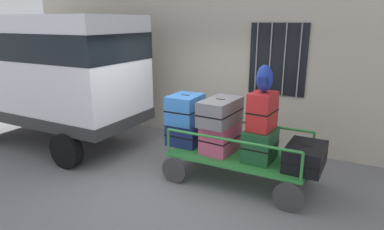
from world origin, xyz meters
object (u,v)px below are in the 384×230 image
object	(u,v)px
suitcase_midleft_middle	(220,112)
suitcase_left_bottom	(184,134)
suitcase_center_middle	(262,111)
backpack	(265,79)
van	(49,67)
suitcase_center_bottom	(260,145)
suitcase_midleft_bottom	(221,137)
suitcase_left_middle	(185,109)
luggage_cart	(239,160)
suitcase_midright_bottom	(305,157)

from	to	relation	value
suitcase_midleft_middle	suitcase_left_bottom	bearing A→B (deg)	178.58
suitcase_center_middle	backpack	bearing A→B (deg)	101.84
van	backpack	world-z (taller)	van
suitcase_left_bottom	suitcase_center_middle	bearing A→B (deg)	0.51
suitcase_center_bottom	backpack	world-z (taller)	backpack
suitcase_midleft_bottom	suitcase_midleft_middle	bearing A→B (deg)	-90.00
suitcase_center_middle	suitcase_left_bottom	bearing A→B (deg)	-179.49
suitcase_left_bottom	suitcase_left_middle	xyz separation A→B (m)	(0.00, 0.05, 0.48)
suitcase_left_bottom	suitcase_midleft_bottom	world-z (taller)	suitcase_midleft_bottom
suitcase_left_bottom	suitcase_center_bottom	xyz separation A→B (m)	(1.47, -0.01, 0.05)
suitcase_left_middle	suitcase_center_bottom	distance (m)	1.54
suitcase_center_bottom	backpack	xyz separation A→B (m)	(-0.01, 0.05, 1.11)
suitcase_left_bottom	backpack	xyz separation A→B (m)	(1.47, 0.04, 1.17)
suitcase_midleft_bottom	backpack	distance (m)	1.33
van	suitcase_left_middle	distance (m)	3.50
luggage_cart	suitcase_left_bottom	size ratio (longest dim) A/B	4.08
van	suitcase_midright_bottom	world-z (taller)	van
van	luggage_cart	size ratio (longest dim) A/B	1.77
suitcase_left_bottom	suitcase_left_middle	distance (m)	0.48
suitcase_midleft_bottom	suitcase_midleft_middle	distance (m)	0.49
suitcase_midleft_middle	backpack	world-z (taller)	backpack
suitcase_left_middle	backpack	xyz separation A→B (m)	(1.47, -0.01, 0.69)
suitcase_left_middle	backpack	distance (m)	1.62
luggage_cart	suitcase_center_middle	distance (m)	1.01
suitcase_left_middle	backpack	world-z (taller)	backpack
suitcase_left_middle	suitcase_midleft_middle	xyz separation A→B (m)	(0.74, -0.07, 0.06)
van	suitcase_midleft_middle	size ratio (longest dim) A/B	4.76
van	suitcase_center_middle	distance (m)	4.95
suitcase_left_bottom	suitcase_center_middle	xyz separation A→B (m)	(1.47, 0.01, 0.63)
suitcase_left_middle	suitcase_midleft_middle	size ratio (longest dim) A/B	0.74
van	suitcase_left_bottom	world-z (taller)	van
suitcase_left_bottom	suitcase_left_middle	size ratio (longest dim) A/B	0.89
van	suitcase_left_bottom	bearing A→B (deg)	1.20
suitcase_left_middle	suitcase_midleft_middle	bearing A→B (deg)	-5.33
suitcase_center_bottom	suitcase_midright_bottom	distance (m)	0.74
van	suitcase_midright_bottom	xyz separation A→B (m)	(5.66, 0.09, -1.07)
luggage_cart	suitcase_left_middle	world-z (taller)	suitcase_left_middle
suitcase_left_bottom	suitcase_center_bottom	bearing A→B (deg)	-0.20
suitcase_midleft_bottom	suitcase_midright_bottom	world-z (taller)	suitcase_midleft_bottom
luggage_cart	suitcase_left_middle	xyz separation A→B (m)	(-1.11, 0.03, 0.79)
suitcase_left_bottom	suitcase_midleft_middle	world-z (taller)	suitcase_midleft_middle
suitcase_left_bottom	backpack	size ratio (longest dim) A/B	1.37
suitcase_center_bottom	van	bearing A→B (deg)	-179.22
suitcase_left_middle	luggage_cart	bearing A→B (deg)	-1.50
suitcase_left_middle	van	bearing A→B (deg)	-177.97
suitcase_left_middle	suitcase_midleft_bottom	world-z (taller)	suitcase_left_middle
luggage_cart	suitcase_midright_bottom	distance (m)	1.14
suitcase_center_bottom	luggage_cart	bearing A→B (deg)	175.83
suitcase_center_middle	backpack	distance (m)	0.53
suitcase_midleft_bottom	suitcase_center_middle	xyz separation A→B (m)	(0.74, -0.02, 0.58)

